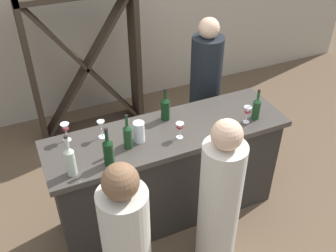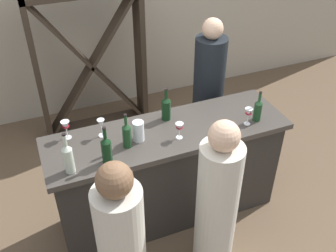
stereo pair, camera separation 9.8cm
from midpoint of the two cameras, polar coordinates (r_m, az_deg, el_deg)
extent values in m
plane|color=brown|center=(3.90, 0.73, -12.38)|extent=(12.00, 12.00, 0.00)
cube|color=#B2A893|center=(4.94, -9.49, 17.61)|extent=(8.00, 0.10, 2.80)
cube|color=#2A2723|center=(3.57, 0.79, -7.39)|extent=(1.99, 0.55, 0.93)
cube|color=#3D3833|center=(3.25, 0.86, -1.08)|extent=(2.07, 0.63, 0.05)
cube|color=#33281E|center=(4.53, -18.02, 7.13)|extent=(0.06, 0.28, 1.72)
cube|color=#33281E|center=(4.72, -3.47, 10.08)|extent=(0.06, 0.28, 1.72)
cube|color=#33281E|center=(5.02, -9.59, 0.25)|extent=(1.26, 0.28, 0.06)
cube|color=#33281E|center=(4.59, -10.62, 8.70)|extent=(1.17, 0.20, 1.62)
cube|color=#33281E|center=(4.59, -10.62, 8.70)|extent=(1.17, 0.20, 1.62)
cylinder|color=#B7C6B2|center=(2.87, -13.41, -4.96)|extent=(0.08, 0.08, 0.20)
cone|color=#B7C6B2|center=(2.79, -13.75, -3.06)|extent=(0.08, 0.08, 0.04)
cylinder|color=#B7C6B2|center=(2.75, -13.93, -2.05)|extent=(0.03, 0.03, 0.09)
cylinder|color=black|center=(2.72, -14.07, -1.24)|extent=(0.03, 0.03, 0.01)
cylinder|color=black|center=(2.90, -8.01, -3.84)|extent=(0.08, 0.08, 0.19)
cone|color=black|center=(2.82, -8.20, -2.05)|extent=(0.08, 0.08, 0.04)
cylinder|color=black|center=(2.79, -8.30, -1.10)|extent=(0.03, 0.03, 0.08)
cylinder|color=black|center=(2.76, -8.38, -0.33)|extent=(0.03, 0.03, 0.01)
cylinder|color=#193D1E|center=(3.03, -5.12, -1.64)|extent=(0.07, 0.07, 0.18)
cone|color=#193D1E|center=(2.97, -5.23, 0.01)|extent=(0.07, 0.07, 0.04)
cylinder|color=#193D1E|center=(2.94, -5.29, 0.89)|extent=(0.02, 0.02, 0.08)
cylinder|color=black|center=(2.91, -5.33, 1.60)|extent=(0.03, 0.03, 0.01)
cylinder|color=black|center=(3.33, 0.57, 2.34)|extent=(0.08, 0.08, 0.18)
cone|color=black|center=(3.27, 0.58, 3.91)|extent=(0.08, 0.08, 0.03)
cylinder|color=black|center=(3.24, 0.59, 4.74)|extent=(0.03, 0.03, 0.08)
cylinder|color=black|center=(3.22, 0.59, 5.40)|extent=(0.03, 0.03, 0.01)
cylinder|color=#193D1E|center=(3.42, 13.79, 2.03)|extent=(0.07, 0.07, 0.17)
cone|color=#193D1E|center=(3.36, 14.03, 3.45)|extent=(0.07, 0.07, 0.03)
cylinder|color=#193D1E|center=(3.34, 14.16, 4.19)|extent=(0.02, 0.02, 0.07)
cylinder|color=black|center=(3.32, 14.26, 4.80)|extent=(0.03, 0.03, 0.01)
cylinder|color=white|center=(3.40, 12.31, 0.35)|extent=(0.06, 0.06, 0.00)
cylinder|color=white|center=(3.37, 12.40, 0.94)|extent=(0.01, 0.01, 0.08)
cone|color=white|center=(3.33, 12.57, 2.00)|extent=(0.07, 0.07, 0.07)
cone|color=maroon|center=(3.34, 12.51, 1.65)|extent=(0.06, 0.06, 0.02)
cylinder|color=white|center=(3.16, 2.53, -1.70)|extent=(0.06, 0.06, 0.00)
cylinder|color=white|center=(3.14, 2.55, -1.16)|extent=(0.01, 0.01, 0.07)
cone|color=white|center=(3.10, 2.58, -0.14)|extent=(0.07, 0.07, 0.07)
cone|color=maroon|center=(3.11, 2.57, -0.43)|extent=(0.06, 0.06, 0.03)
cylinder|color=white|center=(3.22, -8.72, -1.36)|extent=(0.07, 0.07, 0.00)
cylinder|color=white|center=(3.20, -8.79, -0.76)|extent=(0.01, 0.01, 0.08)
cone|color=white|center=(3.15, -8.92, 0.36)|extent=(0.06, 0.06, 0.07)
cylinder|color=white|center=(3.25, -13.65, -1.65)|extent=(0.06, 0.06, 0.00)
cylinder|color=white|center=(3.23, -13.75, -1.08)|extent=(0.01, 0.01, 0.08)
cone|color=white|center=(3.18, -13.95, 0.04)|extent=(0.07, 0.07, 0.08)
cone|color=maroon|center=(3.20, -13.89, -0.29)|extent=(0.06, 0.06, 0.03)
cylinder|color=silver|center=(3.09, -3.45, -0.76)|extent=(0.09, 0.09, 0.17)
sphere|color=brown|center=(2.30, -6.65, -7.90)|extent=(0.23, 0.23, 0.23)
cylinder|color=beige|center=(3.11, 8.01, -12.10)|extent=(0.34, 0.34, 1.24)
sphere|color=#D8AD8C|center=(2.62, 9.30, -1.47)|extent=(0.22, 0.22, 0.22)
cylinder|color=black|center=(4.13, 6.49, 3.50)|extent=(0.37, 0.37, 1.44)
sphere|color=#D8AD8C|center=(3.76, 7.33, 13.97)|extent=(0.20, 0.20, 0.20)
camera|label=1|loc=(0.05, -89.13, 0.63)|focal=41.57mm
camera|label=2|loc=(0.05, 90.87, -0.63)|focal=41.57mm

